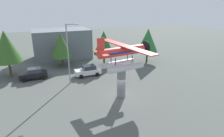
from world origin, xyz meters
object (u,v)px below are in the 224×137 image
display_pedestal (121,83)px  storefront_building (62,44)px  floatplane_monument (123,55)px  streetlight_primary (69,51)px  car_mid_white (88,71)px  tree_west (6,46)px  tree_far_east (148,40)px  tree_center_back (104,43)px  tree_east (61,45)px  car_near_black (34,74)px

display_pedestal → storefront_building: bearing=99.8°
floatplane_monument → streetlight_primary: (-5.14, 6.93, -0.49)m
floatplane_monument → car_mid_white: (-1.89, 9.03, -4.66)m
streetlight_primary → storefront_building: streetlight_primary is taller
display_pedestal → tree_west: (-13.60, 13.60, 3.11)m
display_pedestal → tree_far_east: tree_far_east is taller
display_pedestal → tree_center_back: (2.76, 13.45, 2.47)m
tree_east → streetlight_primary: bearing=-91.1°
display_pedestal → streetlight_primary: streetlight_primary is taller
floatplane_monument → car_mid_white: 10.33m
display_pedestal → tree_east: size_ratio=0.61×
display_pedestal → floatplane_monument: size_ratio=0.37×
car_near_black → tree_west: 6.02m
floatplane_monument → tree_far_east: (11.48, 12.01, -1.04)m
tree_far_east → tree_center_back: bearing=170.9°
floatplane_monument → storefront_building: size_ratio=0.89×
streetlight_primary → tree_far_east: 17.38m
floatplane_monument → car_near_black: (-10.26, 10.94, -4.66)m
streetlight_primary → tree_west: (-8.59, 6.65, -0.01)m
display_pedestal → tree_far_east: size_ratio=0.57×
floatplane_monument → car_mid_white: size_ratio=2.49×
car_near_black → tree_west: (-3.47, 2.64, 4.16)m
car_mid_white → tree_east: size_ratio=0.66×
display_pedestal → storefront_building: 22.36m
tree_center_back → streetlight_primary: bearing=-140.1°
storefront_building → tree_center_back: 10.86m
streetlight_primary → storefront_building: (1.20, 15.05, -1.94)m
tree_far_east → car_near_black: bearing=-177.2°
streetlight_primary → tree_center_back: 10.14m
car_mid_white → storefront_building: (-2.05, 12.95, 2.23)m
car_near_black → tree_east: 7.76m
floatplane_monument → tree_west: size_ratio=1.38×
streetlight_primary → tree_center_back: (7.76, 6.50, -0.65)m
car_mid_white → tree_far_east: 14.17m
tree_center_back → display_pedestal: bearing=-101.6°
car_near_black → storefront_building: bearing=-119.8°
display_pedestal → car_near_black: bearing=132.7°
car_near_black → tree_center_back: bearing=-169.1°
car_mid_white → tree_west: size_ratio=0.56×
tree_west → tree_east: tree_west is taller
car_mid_white → tree_far_east: tree_far_east is taller
tree_east → tree_far_east: 16.85m
floatplane_monument → tree_far_east: bearing=38.6°
display_pedestal → tree_center_back: 13.95m
car_mid_white → tree_far_east: size_ratio=0.62×
floatplane_monument → tree_center_back: bearing=71.2°
floatplane_monument → tree_west: 19.32m
display_pedestal → storefront_building: (-3.81, 22.00, 1.18)m
tree_east → tree_far_east: tree_far_east is taller
car_near_black → tree_far_east: tree_far_east is taller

